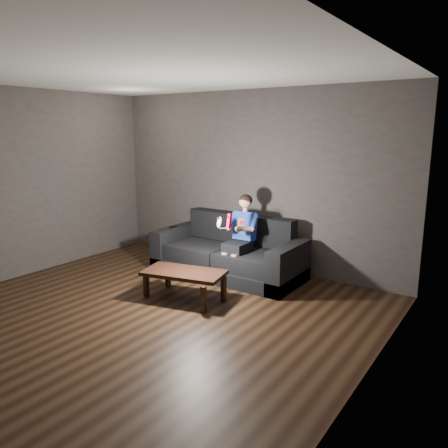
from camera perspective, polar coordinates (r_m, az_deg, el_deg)
The scene contains 11 objects.
floor at distance 5.17m, azimuth -11.42°, elevation -12.08°, with size 5.00×5.00×0.00m, color black.
back_wall at distance 6.73m, azimuth 3.54°, elevation 5.72°, with size 5.00×0.04×2.70m, color #383431.
left_wall at distance 6.81m, azimuth -26.82°, elevation 4.51°, with size 0.04×5.00×2.70m, color #383431.
right_wall at distance 3.46m, azimuth 17.85°, elevation -1.00°, with size 0.04×5.00×2.70m, color #383431.
ceiling at distance 4.76m, azimuth -12.85°, elevation 19.08°, with size 5.00×5.00×0.02m, color beige.
sofa at distance 6.46m, azimuth 0.60°, elevation -4.22°, with size 2.22×0.96×0.86m.
child at distance 6.17m, azimuth 2.24°, elevation -0.77°, with size 0.45×0.56×1.11m.
wii_remote_red at distance 5.73m, azimuth 0.68°, elevation 0.39°, with size 0.06×0.08×0.20m.
nunchuk_white at distance 5.83m, azimuth -0.61°, elevation 0.23°, with size 0.08×0.11×0.16m.
wii_remote_black at distance 6.91m, azimuth -6.66°, elevation -0.33°, with size 0.04×0.15×0.03m.
coffee_table at distance 5.55m, azimuth -5.25°, elevation -6.62°, with size 1.11×0.73×0.37m.
Camera 1 is at (3.44, -3.24, 2.10)m, focal length 35.00 mm.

